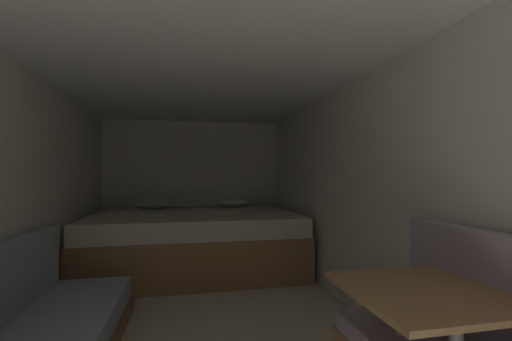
{
  "coord_description": "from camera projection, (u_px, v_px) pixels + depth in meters",
  "views": [
    {
      "loc": [
        -0.12,
        -0.69,
        1.22
      ],
      "look_at": [
        0.5,
        2.25,
        1.26
      ],
      "focal_mm": 23.13,
      "sensor_mm": 36.0,
      "label": 1
    }
  ],
  "objects": [
    {
      "name": "ground_plane",
      "position": [
        201.0,
        333.0,
        2.55
      ],
      "size": [
        7.33,
        7.33,
        0.0
      ],
      "primitive_type": "plane",
      "color": "beige"
    },
    {
      "name": "wall_back",
      "position": [
        194.0,
        187.0,
        5.2
      ],
      "size": [
        2.8,
        0.05,
        2.07
      ],
      "primitive_type": "cube",
      "color": "silver",
      "rests_on": "ground"
    },
    {
      "name": "wall_left",
      "position": [
        1.0,
        202.0,
        2.28
      ],
      "size": [
        0.05,
        5.33,
        2.07
      ],
      "primitive_type": "cube",
      "color": "silver",
      "rests_on": "ground"
    },
    {
      "name": "wall_right",
      "position": [
        362.0,
        197.0,
        2.85
      ],
      "size": [
        0.05,
        5.33,
        2.07
      ],
      "primitive_type": "cube",
      "color": "silver",
      "rests_on": "ground"
    },
    {
      "name": "ceiling_slab",
      "position": [
        202.0,
        64.0,
        2.58
      ],
      "size": [
        2.8,
        5.33,
        0.05
      ],
      "primitive_type": "cube",
      "color": "white",
      "rests_on": "wall_left"
    },
    {
      "name": "bed",
      "position": [
        195.0,
        241.0,
        4.27
      ],
      "size": [
        2.58,
        1.75,
        0.88
      ],
      "color": "#9E7247",
      "rests_on": "ground"
    },
    {
      "name": "dinette_table",
      "position": [
        425.0,
        311.0,
        1.45
      ],
      "size": [
        0.67,
        0.67,
        0.71
      ],
      "color": "#9E7247",
      "rests_on": "ground"
    }
  ]
}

